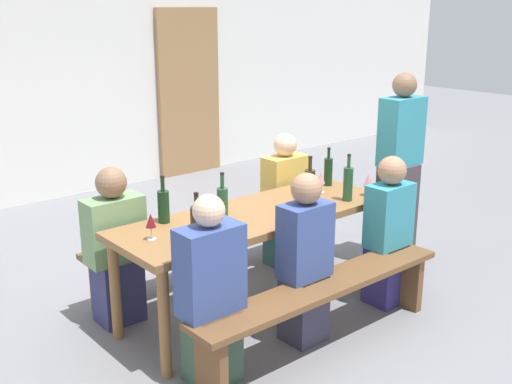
{
  "coord_description": "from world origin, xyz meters",
  "views": [
    {
      "loc": [
        -2.67,
        -3.16,
        2.14
      ],
      "look_at": [
        0.0,
        0.0,
        0.9
      ],
      "focal_mm": 44.09,
      "sensor_mm": 36.0,
      "label": 1
    }
  ],
  "objects": [
    {
      "name": "seated_guest_near_2",
      "position": [
        0.82,
        -0.51,
        0.54
      ],
      "size": [
        0.34,
        0.24,
        1.12
      ],
      "rotation": [
        0.0,
        0.0,
        1.57
      ],
      "color": "navy",
      "rests_on": "ground"
    },
    {
      "name": "standing_host",
      "position": [
        1.49,
        -0.07,
        0.78
      ],
      "size": [
        0.38,
        0.24,
        1.62
      ],
      "rotation": [
        0.0,
        0.0,
        3.14
      ],
      "color": "#43373C",
      "rests_on": "ground"
    },
    {
      "name": "seated_guest_near_0",
      "position": [
        -0.77,
        -0.51,
        0.54
      ],
      "size": [
        0.38,
        0.24,
        1.15
      ],
      "rotation": [
        0.0,
        0.0,
        1.57
      ],
      "color": "#355040",
      "rests_on": "ground"
    },
    {
      "name": "wine_bottle_5",
      "position": [
        -0.65,
        -0.22,
        0.87
      ],
      "size": [
        0.08,
        0.08,
        0.32
      ],
      "color": "#332814",
      "rests_on": "tasting_table"
    },
    {
      "name": "wine_bottle_2",
      "position": [
        0.7,
        -0.22,
        0.88
      ],
      "size": [
        0.07,
        0.07,
        0.35
      ],
      "color": "#234C2D",
      "rests_on": "tasting_table"
    },
    {
      "name": "wine_bottle_3",
      "position": [
        0.88,
        0.16,
        0.87
      ],
      "size": [
        0.07,
        0.07,
        0.31
      ],
      "color": "#143319",
      "rests_on": "tasting_table"
    },
    {
      "name": "wine_bottle_0",
      "position": [
        0.46,
        -0.06,
        0.88
      ],
      "size": [
        0.08,
        0.08,
        0.34
      ],
      "color": "#332814",
      "rests_on": "tasting_table"
    },
    {
      "name": "seated_guest_near_1",
      "position": [
        -0.02,
        -0.51,
        0.55
      ],
      "size": [
        0.34,
        0.24,
        1.14
      ],
      "rotation": [
        0.0,
        0.0,
        1.57
      ],
      "color": "#39374C",
      "rests_on": "ground"
    },
    {
      "name": "seated_guest_far_1",
      "position": [
        0.74,
        0.51,
        0.54
      ],
      "size": [
        0.36,
        0.24,
        1.13
      ],
      "rotation": [
        0.0,
        0.0,
        -1.57
      ],
      "color": "#285657",
      "rests_on": "ground"
    },
    {
      "name": "wooden_door",
      "position": [
        1.88,
        3.55,
        1.05
      ],
      "size": [
        0.9,
        0.06,
        2.1
      ],
      "primitive_type": "cube",
      "color": "#9E7247",
      "rests_on": "ground"
    },
    {
      "name": "wine_glass_3",
      "position": [
        0.69,
        0.05,
        0.86
      ],
      "size": [
        0.06,
        0.06,
        0.17
      ],
      "color": "silver",
      "rests_on": "tasting_table"
    },
    {
      "name": "bench_near",
      "position": [
        0.0,
        -0.66,
        0.35
      ],
      "size": [
        1.96,
        0.3,
        0.45
      ],
      "color": "brown",
      "rests_on": "ground"
    },
    {
      "name": "ground_plane",
      "position": [
        0.0,
        0.0,
        0.0
      ],
      "size": [
        24.0,
        24.0,
        0.0
      ],
      "primitive_type": "plane",
      "color": "slate"
    },
    {
      "name": "wine_bottle_1",
      "position": [
        -0.59,
        0.24,
        0.87
      ],
      "size": [
        0.08,
        0.08,
        0.32
      ],
      "color": "#143319",
      "rests_on": "tasting_table"
    },
    {
      "name": "wine_glass_1",
      "position": [
        0.91,
        -0.23,
        0.87
      ],
      "size": [
        0.08,
        0.08,
        0.17
      ],
      "color": "silver",
      "rests_on": "tasting_table"
    },
    {
      "name": "seated_guest_far_0",
      "position": [
        -0.82,
        0.51,
        0.53
      ],
      "size": [
        0.4,
        0.24,
        1.11
      ],
      "rotation": [
        0.0,
        0.0,
        -1.57
      ],
      "color": "navy",
      "rests_on": "ground"
    },
    {
      "name": "tasting_table",
      "position": [
        0.0,
        0.0,
        0.67
      ],
      "size": [
        2.06,
        0.72,
        0.75
      ],
      "color": "olive",
      "rests_on": "ground"
    },
    {
      "name": "wine_glass_2",
      "position": [
        -0.83,
        0.02,
        0.87
      ],
      "size": [
        0.06,
        0.06,
        0.17
      ],
      "color": "silver",
      "rests_on": "tasting_table"
    },
    {
      "name": "wine_glass_0",
      "position": [
        0.18,
        -0.19,
        0.86
      ],
      "size": [
        0.06,
        0.06,
        0.16
      ],
      "color": "silver",
      "rests_on": "tasting_table"
    },
    {
      "name": "wine_bottle_4",
      "position": [
        -0.25,
        0.05,
        0.87
      ],
      "size": [
        0.08,
        0.08,
        0.32
      ],
      "color": "#234C2D",
      "rests_on": "tasting_table"
    },
    {
      "name": "back_wall",
      "position": [
        0.0,
        3.69,
        1.6
      ],
      "size": [
        14.0,
        0.2,
        3.2
      ],
      "primitive_type": "cube",
      "color": "silver",
      "rests_on": "ground"
    },
    {
      "name": "bench_far",
      "position": [
        0.0,
        0.66,
        0.35
      ],
      "size": [
        1.96,
        0.3,
        0.45
      ],
      "color": "brown",
      "rests_on": "ground"
    }
  ]
}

